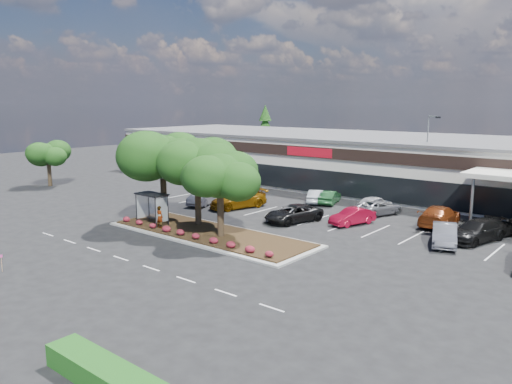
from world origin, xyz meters
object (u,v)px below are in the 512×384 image
Objects in this scene: survey_stake at (2,261)px; car_0 at (230,192)px; car_1 at (204,196)px; light_pole at (427,164)px.

car_0 is at bearing 100.76° from survey_stake.
car_1 is at bearing -74.08° from car_0.
car_0 is 0.93× the size of car_1.
car_0 is at bearing -143.89° from light_pole.
light_pole is at bearing 56.15° from car_0.
survey_stake is at bearing -106.90° from light_pole.
car_0 is at bearing 66.94° from car_1.
survey_stake is at bearing -59.20° from car_0.
light_pole is 40.12m from survey_stake.
light_pole is at bearing 73.10° from survey_stake.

